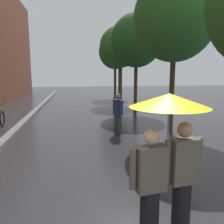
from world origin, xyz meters
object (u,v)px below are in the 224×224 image
at_px(street_tree_4, 115,52).
at_px(street_tree_2, 136,41).
at_px(couple_under_umbrella, 168,149).
at_px(pedestrian_walking_midground, 118,114).
at_px(street_tree_1, 175,18).
at_px(street_tree_3, 120,47).

bearing_deg(street_tree_4, street_tree_2, -91.47).
xyz_separation_m(couple_under_umbrella, pedestrian_walking_midground, (0.41, 5.76, -0.54)).
distance_m(street_tree_4, pedestrian_walking_midground, 14.19).
distance_m(street_tree_1, street_tree_3, 9.24).
bearing_deg(pedestrian_walking_midground, couple_under_umbrella, -94.03).
bearing_deg(street_tree_4, pedestrian_walking_midground, -99.46).
xyz_separation_m(street_tree_4, pedestrian_walking_midground, (-2.26, -13.55, -3.53)).
height_order(street_tree_3, pedestrian_walking_midground, street_tree_3).
bearing_deg(couple_under_umbrella, pedestrian_walking_midground, 85.97).
relative_size(street_tree_2, couple_under_umbrella, 2.79).
relative_size(street_tree_1, couple_under_umbrella, 2.91).
distance_m(street_tree_3, pedestrian_walking_midground, 10.21).
relative_size(street_tree_3, pedestrian_walking_midground, 3.77).
xyz_separation_m(street_tree_1, street_tree_2, (-0.16, 4.95, -0.17)).
relative_size(street_tree_4, pedestrian_walking_midground, 3.78).
distance_m(street_tree_1, couple_under_umbrella, 7.14).
bearing_deg(street_tree_4, couple_under_umbrella, -97.85).
distance_m(street_tree_1, street_tree_2, 4.95).
distance_m(street_tree_1, pedestrian_walking_midground, 4.21).
bearing_deg(street_tree_1, couple_under_umbrella, -113.82).
distance_m(street_tree_4, couple_under_umbrella, 19.73).
relative_size(street_tree_2, street_tree_3, 0.98).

